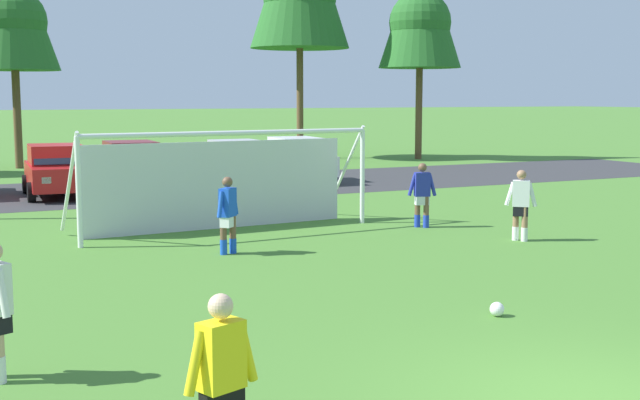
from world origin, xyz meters
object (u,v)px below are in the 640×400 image
at_px(soccer_goal, 221,178).
at_px(player_defender_far, 422,195).
at_px(parked_car_slot_center_left, 132,165).
at_px(parked_car_slot_center_right, 297,159).
at_px(soccer_ball, 497,309).
at_px(referee, 222,386).
at_px(parked_car_slot_center, 239,164).
at_px(player_winger_left, 228,215).
at_px(player_striker_near, 521,205).
at_px(parked_car_slot_left, 57,170).

xyz_separation_m(soccer_goal, player_defender_far, (4.71, -1.87, -0.47)).
bearing_deg(parked_car_slot_center_left, parked_car_slot_center_right, 0.38).
bearing_deg(soccer_ball, referee, -149.41).
bearing_deg(soccer_ball, parked_car_slot_center, 81.67).
xyz_separation_m(soccer_ball, player_winger_left, (-1.98, 6.51, 0.71)).
relative_size(soccer_goal, player_striker_near, 4.59).
bearing_deg(soccer_ball, parked_car_slot_center_right, 74.28).
relative_size(soccer_goal, parked_car_slot_left, 1.75).
xyz_separation_m(soccer_ball, player_defender_far, (3.65, 7.75, 0.71)).
bearing_deg(parked_car_slot_left, referee, -94.68).
relative_size(parked_car_slot_left, parked_car_slot_center, 1.02).
relative_size(soccer_ball, parked_car_slot_center_left, 0.05).
xyz_separation_m(soccer_ball, parked_car_slot_left, (-3.70, 18.62, 0.77)).
bearing_deg(player_defender_far, player_striker_near, -70.03).
relative_size(soccer_ball, parked_car_slot_center_right, 0.05).
xyz_separation_m(soccer_ball, parked_car_slot_center_left, (-0.98, 19.55, 0.77)).
relative_size(referee, player_striker_near, 1.00).
bearing_deg(player_defender_far, parked_car_slot_center_left, 111.45).
bearing_deg(soccer_goal, player_striker_near, -38.57).
distance_m(parked_car_slot_left, parked_car_slot_center_right, 9.26).
height_order(player_striker_near, parked_car_slot_center, parked_car_slot_center).
relative_size(soccer_ball, player_winger_left, 0.13).
xyz_separation_m(player_defender_far, parked_car_slot_center_right, (1.86, 11.84, 0.05)).
distance_m(referee, player_striker_near, 13.10).
distance_m(soccer_ball, referee, 6.42).
xyz_separation_m(referee, parked_car_slot_left, (1.79, 21.87, 0.05)).
bearing_deg(parked_car_slot_center_right, soccer_ball, -105.72).
height_order(soccer_ball, parked_car_slot_left, parked_car_slot_left).
xyz_separation_m(player_striker_near, player_defender_far, (-0.96, 2.65, 0.00)).
relative_size(referee, parked_car_slot_center_left, 0.38).
bearing_deg(parked_car_slot_center_right, player_winger_left, -119.80).
height_order(parked_car_slot_center_left, parked_car_slot_center_right, same).
bearing_deg(parked_car_slot_center, player_striker_near, -81.95).
xyz_separation_m(player_defender_far, parked_car_slot_left, (-7.35, 10.87, 0.05)).
height_order(referee, parked_car_slot_center_right, parked_car_slot_center_right).
height_order(player_winger_left, parked_car_slot_left, parked_car_slot_left).
bearing_deg(player_defender_far, parked_car_slot_left, 124.06).
relative_size(player_defender_far, parked_car_slot_center_right, 0.38).
height_order(player_defender_far, parked_car_slot_center, parked_car_slot_center).
bearing_deg(parked_car_slot_center, parked_car_slot_left, 179.23).
bearing_deg(parked_car_slot_left, parked_car_slot_center_left, 18.80).
bearing_deg(soccer_goal, soccer_ball, -83.72).
bearing_deg(soccer_ball, player_defender_far, 64.78).
distance_m(referee, parked_car_slot_left, 21.94).
xyz_separation_m(soccer_goal, parked_car_slot_left, (-2.64, 9.00, -0.42)).
relative_size(referee, player_defender_far, 1.00).
xyz_separation_m(parked_car_slot_left, parked_car_slot_center_right, (9.21, 0.97, 0.00)).
xyz_separation_m(parked_car_slot_center, parked_car_slot_center_right, (2.80, 1.05, 0.00)).
bearing_deg(parked_car_slot_left, parked_car_slot_center, -0.77).
distance_m(player_winger_left, parked_car_slot_center_left, 13.08).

